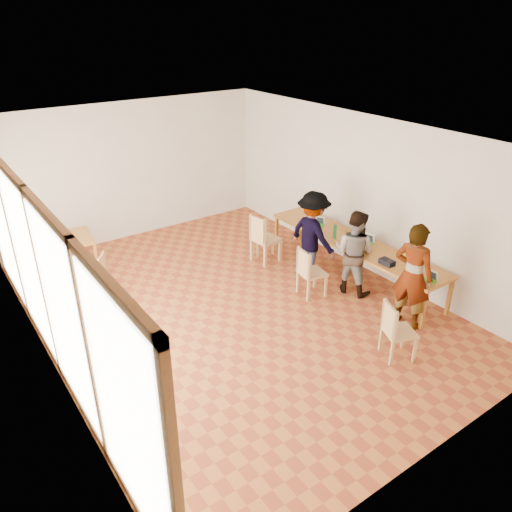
{
  "coord_description": "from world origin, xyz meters",
  "views": [
    {
      "loc": [
        -3.97,
        -6.27,
        4.68
      ],
      "look_at": [
        0.22,
        -0.37,
        1.1
      ],
      "focal_mm": 35.0,
      "sensor_mm": 36.0,
      "label": 1
    }
  ],
  "objects": [
    {
      "name": "person_far",
      "position": [
        1.92,
        0.17,
        0.85
      ],
      "size": [
        0.67,
        1.12,
        1.7
      ],
      "primitive_type": "imported",
      "rotation": [
        0.0,
        0.0,
        1.6
      ],
      "color": "gray",
      "rests_on": "ground"
    },
    {
      "name": "chair_near",
      "position": [
        1.17,
        -2.51,
        0.56
      ],
      "size": [
        0.56,
        0.56,
        0.49
      ],
      "rotation": [
        0.0,
        0.0,
        -0.41
      ],
      "color": "tan",
      "rests_on": "ground"
    },
    {
      "name": "laptop_far",
      "position": [
        2.51,
        0.64,
        0.8
      ],
      "size": [
        0.25,
        0.26,
        0.18
      ],
      "rotation": [
        0.0,
        0.0,
        0.43
      ],
      "color": "green",
      "rests_on": "communal_table"
    },
    {
      "name": "chair_spare",
      "position": [
        -1.71,
        1.79,
        0.49
      ],
      "size": [
        0.52,
        0.52,
        0.43
      ],
      "rotation": [
        0.0,
        0.0,
        2.52
      ],
      "color": "tan",
      "rests_on": "ground"
    },
    {
      "name": "communal_table",
      "position": [
        2.5,
        -0.35,
        0.7
      ],
      "size": [
        0.8,
        4.0,
        0.75
      ],
      "color": "#B27727",
      "rests_on": "ground"
    },
    {
      "name": "person_near",
      "position": [
        2.07,
        -2.05,
        0.9
      ],
      "size": [
        0.56,
        0.73,
        1.79
      ],
      "primitive_type": "imported",
      "rotation": [
        0.0,
        0.0,
        1.8
      ],
      "color": "gray",
      "rests_on": "ground"
    },
    {
      "name": "pink_phone",
      "position": [
        2.26,
        -2.12,
        0.76
      ],
      "size": [
        0.05,
        0.1,
        0.01
      ],
      "primitive_type": "cube",
      "color": "#D23D5F",
      "rests_on": "communal_table"
    },
    {
      "name": "side_table",
      "position": [
        -1.88,
        2.97,
        0.67
      ],
      "size": [
        0.9,
        0.9,
        0.75
      ],
      "rotation": [
        0.0,
        0.0,
        -0.15
      ],
      "color": "#B27727",
      "rests_on": "ground"
    },
    {
      "name": "clear_glass",
      "position": [
        2.19,
        0.55,
        0.8
      ],
      "size": [
        0.07,
        0.07,
        0.09
      ],
      "primitive_type": "cylinder",
      "color": "silver",
      "rests_on": "communal_table"
    },
    {
      "name": "laptop_mid",
      "position": [
        2.65,
        -0.56,
        0.8
      ],
      "size": [
        0.24,
        0.26,
        0.19
      ],
      "rotation": [
        0.0,
        0.0,
        0.23
      ],
      "color": "green",
      "rests_on": "communal_table"
    },
    {
      "name": "window_wall",
      "position": [
        -2.96,
        0.0,
        1.5
      ],
      "size": [
        0.1,
        8.0,
        3.0
      ],
      "primitive_type": "cube",
      "color": "white",
      "rests_on": "ground"
    },
    {
      "name": "ground",
      "position": [
        0.0,
        0.0,
        0.0
      ],
      "size": [
        8.0,
        8.0,
        0.0
      ],
      "primitive_type": "plane",
      "color": "#A55827",
      "rests_on": "ground"
    },
    {
      "name": "laptop_near",
      "position": [
        2.42,
        -2.15,
        0.8
      ],
      "size": [
        0.19,
        0.22,
        0.18
      ],
      "rotation": [
        0.0,
        0.0,
        0.04
      ],
      "color": "green",
      "rests_on": "communal_table"
    },
    {
      "name": "green_bottle",
      "position": [
        2.3,
        -0.03,
        0.89
      ],
      "size": [
        0.07,
        0.07,
        0.28
      ],
      "primitive_type": "cylinder",
      "color": "#227C3C",
      "rests_on": "communal_table"
    },
    {
      "name": "black_pouch",
      "position": [
        2.27,
        -1.36,
        0.8
      ],
      "size": [
        0.16,
        0.26,
        0.09
      ],
      "primitive_type": "cube",
      "color": "black",
      "rests_on": "communal_table"
    },
    {
      "name": "chair_empty",
      "position": [
        1.57,
        1.21,
        0.54
      ],
      "size": [
        0.48,
        0.48,
        0.47
      ],
      "rotation": [
        0.0,
        0.0,
        -0.17
      ],
      "color": "tan",
      "rests_on": "ground"
    },
    {
      "name": "ceiling",
      "position": [
        0.0,
        0.0,
        3.02
      ],
      "size": [
        6.0,
        8.0,
        0.04
      ],
      "primitive_type": "cube",
      "color": "white",
      "rests_on": "wall_back"
    },
    {
      "name": "wall_front",
      "position": [
        0.0,
        -4.0,
        1.5
      ],
      "size": [
        6.0,
        0.1,
        3.0
      ],
      "primitive_type": "cube",
      "color": "beige",
      "rests_on": "ground"
    },
    {
      "name": "chair_mid",
      "position": [
        1.32,
        -0.41,
        0.57
      ],
      "size": [
        0.49,
        0.49,
        0.49
      ],
      "rotation": [
        0.0,
        0.0,
        -0.16
      ],
      "color": "tan",
      "rests_on": "ground"
    },
    {
      "name": "person_mid",
      "position": [
        2.11,
        -0.74,
        0.79
      ],
      "size": [
        0.82,
        0.92,
        1.58
      ],
      "primitive_type": "imported",
      "rotation": [
        0.0,
        0.0,
        1.91
      ],
      "color": "gray",
      "rests_on": "ground"
    },
    {
      "name": "chair_far",
      "position": [
        1.44,
        1.15,
        0.63
      ],
      "size": [
        0.53,
        0.53,
        0.55
      ],
      "rotation": [
        0.0,
        0.0,
        0.11
      ],
      "color": "tan",
      "rests_on": "ground"
    },
    {
      "name": "condiment_cup",
      "position": [
        2.27,
        -0.35,
        0.78
      ],
      "size": [
        0.08,
        0.08,
        0.06
      ],
      "primitive_type": "cylinder",
      "color": "white",
      "rests_on": "communal_table"
    },
    {
      "name": "wall_right",
      "position": [
        3.0,
        0.0,
        1.5
      ],
      "size": [
        0.1,
        8.0,
        3.0
      ],
      "primitive_type": "cube",
      "color": "beige",
      "rests_on": "ground"
    },
    {
      "name": "wall_back",
      "position": [
        0.0,
        4.0,
        1.5
      ],
      "size": [
        6.0,
        0.1,
        3.0
      ],
      "primitive_type": "cube",
      "color": "beige",
      "rests_on": "ground"
    },
    {
      "name": "yellow_mug",
      "position": [
        2.77,
        -1.34,
        0.8
      ],
      "size": [
        0.15,
        0.15,
        0.1
      ],
      "primitive_type": "imported",
      "rotation": [
        0.0,
        0.0,
        -0.17
      ],
      "color": "gold",
      "rests_on": "communal_table"
    }
  ]
}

